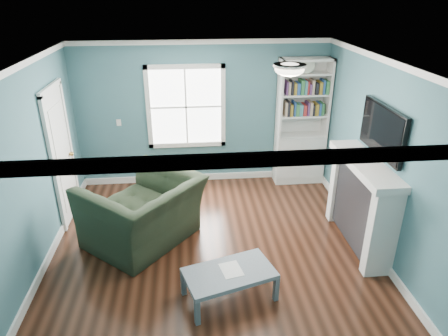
{
  "coord_description": "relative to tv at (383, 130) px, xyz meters",
  "views": [
    {
      "loc": [
        -0.3,
        -4.43,
        3.42
      ],
      "look_at": [
        0.17,
        0.4,
        1.19
      ],
      "focal_mm": 32.0,
      "sensor_mm": 36.0,
      "label": 1
    }
  ],
  "objects": [
    {
      "name": "floor",
      "position": [
        -2.2,
        -0.2,
        -1.72
      ],
      "size": [
        5.0,
        5.0,
        0.0
      ],
      "primitive_type": "plane",
      "color": "black",
      "rests_on": "ground"
    },
    {
      "name": "room_walls",
      "position": [
        -2.2,
        -0.2,
        -0.14
      ],
      "size": [
        5.0,
        5.0,
        5.0
      ],
      "color": "#3C6570",
      "rests_on": "ground"
    },
    {
      "name": "trim",
      "position": [
        -2.2,
        -0.2,
        -0.49
      ],
      "size": [
        4.5,
        5.0,
        2.6
      ],
      "color": "white",
      "rests_on": "ground"
    },
    {
      "name": "window",
      "position": [
        -2.5,
        2.29,
        -0.27
      ],
      "size": [
        1.4,
        0.06,
        1.5
      ],
      "color": "white",
      "rests_on": "room_walls"
    },
    {
      "name": "bookshelf",
      "position": [
        -0.43,
        2.1,
        -0.8
      ],
      "size": [
        0.9,
        0.35,
        2.31
      ],
      "color": "silver",
      "rests_on": "ground"
    },
    {
      "name": "fireplace",
      "position": [
        -0.12,
        0.0,
        -1.09
      ],
      "size": [
        0.44,
        1.58,
        1.3
      ],
      "color": "black",
      "rests_on": "ground"
    },
    {
      "name": "tv",
      "position": [
        0.0,
        0.0,
        0.0
      ],
      "size": [
        0.06,
        1.1,
        0.65
      ],
      "primitive_type": "cube",
      "color": "black",
      "rests_on": "fireplace"
    },
    {
      "name": "door",
      "position": [
        -4.42,
        1.2,
        -0.65
      ],
      "size": [
        0.12,
        0.98,
        2.17
      ],
      "color": "silver",
      "rests_on": "ground"
    },
    {
      "name": "ceiling_fixture",
      "position": [
        -1.3,
        -0.1,
        0.82
      ],
      "size": [
        0.38,
        0.38,
        0.15
      ],
      "color": "white",
      "rests_on": "room_walls"
    },
    {
      "name": "light_switch",
      "position": [
        -3.7,
        2.28,
        -0.52
      ],
      "size": [
        0.08,
        0.01,
        0.12
      ],
      "primitive_type": "cube",
      "color": "white",
      "rests_on": "room_walls"
    },
    {
      "name": "recliner",
      "position": [
        -3.17,
        0.36,
        -1.08
      ],
      "size": [
        1.69,
        1.75,
        1.29
      ],
      "primitive_type": "imported",
      "rotation": [
        0.0,
        0.0,
        -2.28
      ],
      "color": "black",
      "rests_on": "ground"
    },
    {
      "name": "coffee_table",
      "position": [
        -2.07,
        -0.93,
        -1.4
      ],
      "size": [
        1.16,
        0.84,
        0.38
      ],
      "rotation": [
        0.0,
        0.0,
        0.3
      ],
      "color": "#4E565D",
      "rests_on": "ground"
    },
    {
      "name": "paper_sheet",
      "position": [
        -2.05,
        -0.9,
        -1.35
      ],
      "size": [
        0.29,
        0.34,
        0.0
      ],
      "primitive_type": "cube",
      "rotation": [
        0.0,
        0.0,
        0.23
      ],
      "color": "white",
      "rests_on": "coffee_table"
    }
  ]
}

